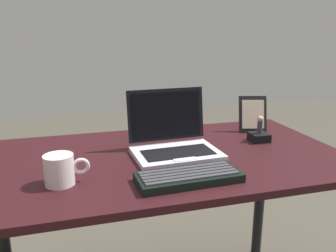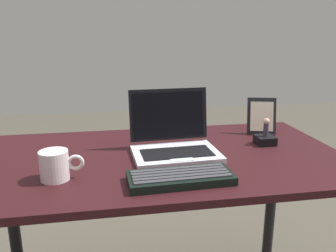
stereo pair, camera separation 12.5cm
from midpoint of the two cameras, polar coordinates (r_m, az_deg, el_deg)
The scene contains 7 objects.
desk at distance 1.30m, azimuth 1.35°, elevation -9.21°, with size 1.36×0.73×0.75m.
laptop_front at distance 1.27m, azimuth 3.74°, elevation -2.61°, with size 0.32×0.26×0.23m.
external_keyboard at distance 1.05m, azimuth 5.51°, elevation -8.54°, with size 0.32×0.14×0.03m.
photo_frame at distance 1.58m, azimuth 17.37°, elevation 1.50°, with size 0.13×0.09×0.16m.
figurine_stand at distance 1.45m, azimuth 18.09°, elevation -2.28°, with size 0.07×0.07×0.03m, color black.
figurine at distance 1.44m, azimuth 18.28°, elevation -0.07°, with size 0.03×0.03×0.07m.
coffee_mug at distance 1.09m, azimuth -14.99°, elevation -6.33°, with size 0.13×0.09×0.09m.
Camera 2 is at (-0.17, -1.17, 1.20)m, focal length 36.99 mm.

